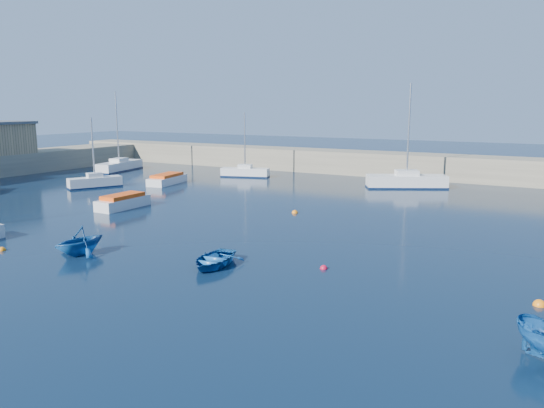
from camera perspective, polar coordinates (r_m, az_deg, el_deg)
The scene contains 14 objects.
ground at distance 21.41m, azimuth -19.78°, elevation -11.68°, with size 220.00×220.00×0.00m, color #0B1C31.
back_wall at distance 61.07m, azimuth 14.63°, elevation 4.04°, with size 96.00×4.50×2.60m, color gray.
sailboat_3 at distance 54.27m, azimuth -18.51°, elevation 2.28°, with size 3.51×5.07×6.74m.
sailboat_4 at distance 67.55m, azimuth -16.11°, elevation 3.98°, with size 3.42×7.56×9.51m.
sailboat_5 at distance 59.40m, azimuth -2.91°, elevation 3.47°, with size 5.53×2.98×7.11m.
sailboat_6 at distance 53.02m, azimuth 14.26°, elevation 2.44°, with size 7.68×5.43×9.95m.
motorboat_1 at distance 42.73m, azimuth -15.73°, elevation 0.25°, with size 1.62×4.55×1.11m.
motorboat_2 at distance 54.99m, azimuth -11.21°, elevation 2.64°, with size 2.59×5.31×1.05m.
dinghy_center at distance 26.59m, azimuth -6.33°, elevation -5.96°, with size 2.39×3.35×0.69m, color #155093.
dinghy_left at distance 30.13m, azimuth -20.00°, elevation -3.73°, with size 2.53×2.93×1.54m, color #155093.
buoy_0 at distance 32.89m, azimuth -27.04°, elevation -4.48°, with size 0.41×0.41×0.41m, color orange.
buoy_1 at distance 26.26m, azimuth 5.59°, elevation -6.95°, with size 0.38×0.38×0.38m, color #B80D2B.
buoy_2 at distance 24.07m, azimuth 26.81°, elevation -9.72°, with size 0.50×0.50×0.50m, color orange.
buoy_3 at distance 39.41m, azimuth 2.48°, elevation -0.98°, with size 0.46×0.46×0.46m, color orange.
Camera 1 is at (15.28, -12.76, 7.88)m, focal length 35.00 mm.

